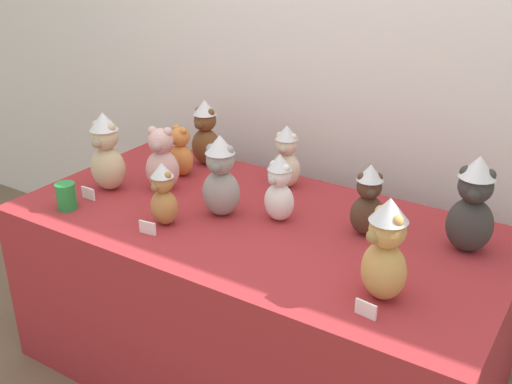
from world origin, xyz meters
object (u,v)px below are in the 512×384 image
(display_table, at_px, (256,299))
(teddy_bear_chestnut, at_px, (205,133))
(teddy_bear_cocoa, at_px, (368,201))
(teddy_bear_ash, at_px, (221,177))
(teddy_bear_sand, at_px, (106,152))
(teddy_bear_blush, at_px, (162,161))
(teddy_bear_charcoal, at_px, (473,206))
(teddy_bear_snow, at_px, (279,188))
(teddy_bear_honey, at_px, (385,250))
(teddy_bear_ginger, at_px, (181,153))
(teddy_bear_cream, at_px, (286,157))
(party_cup_green, at_px, (66,196))
(teddy_bear_caramel, at_px, (163,195))

(display_table, height_order, teddy_bear_chestnut, teddy_bear_chestnut)
(display_table, relative_size, teddy_bear_cocoa, 6.92)
(teddy_bear_ash, xyz_separation_m, teddy_bear_sand, (-0.56, -0.06, 0.01))
(teddy_bear_blush, relative_size, teddy_bear_charcoal, 0.80)
(teddy_bear_ash, height_order, teddy_bear_snow, teddy_bear_ash)
(display_table, relative_size, teddy_bear_honey, 5.67)
(teddy_bear_ginger, bearing_deg, teddy_bear_ash, -14.65)
(teddy_bear_cream, height_order, teddy_bear_chestnut, teddy_bear_chestnut)
(teddy_bear_ginger, xyz_separation_m, teddy_bear_charcoal, (1.29, 0.00, 0.07))
(teddy_bear_cocoa, distance_m, party_cup_green, 1.20)
(teddy_bear_charcoal, height_order, party_cup_green, teddy_bear_charcoal)
(teddy_bear_ginger, xyz_separation_m, teddy_bear_chestnut, (0.01, 0.17, 0.04))
(teddy_bear_blush, bearing_deg, teddy_bear_cocoa, -15.28)
(teddy_bear_cocoa, distance_m, teddy_bear_sand, 1.13)
(teddy_bear_honey, relative_size, teddy_bear_caramel, 1.35)
(teddy_bear_blush, bearing_deg, teddy_bear_chestnut, 72.81)
(teddy_bear_charcoal, height_order, teddy_bear_snow, teddy_bear_charcoal)
(teddy_bear_ash, bearing_deg, teddy_bear_cream, 61.36)
(teddy_bear_ash, bearing_deg, teddy_bear_chestnut, 115.87)
(teddy_bear_blush, relative_size, teddy_bear_ash, 0.85)
(teddy_bear_cream, bearing_deg, teddy_bear_caramel, -121.48)
(teddy_bear_ginger, distance_m, teddy_bear_blush, 0.17)
(teddy_bear_sand, xyz_separation_m, teddy_bear_cream, (0.63, 0.43, -0.03))
(teddy_bear_cocoa, relative_size, teddy_bear_honey, 0.82)
(teddy_bear_honey, xyz_separation_m, party_cup_green, (-1.31, -0.09, -0.11))
(teddy_bear_chestnut, bearing_deg, teddy_bear_cocoa, -14.08)
(teddy_bear_honey, bearing_deg, teddy_bear_sand, -154.74)
(teddy_bear_blush, bearing_deg, teddy_bear_sand, -170.24)
(teddy_bear_ginger, height_order, teddy_bear_caramel, teddy_bear_caramel)
(party_cup_green, bearing_deg, teddy_bear_honey, 3.95)
(teddy_bear_cream, xyz_separation_m, party_cup_green, (-0.64, -0.67, -0.08))
(teddy_bear_ginger, relative_size, teddy_bear_honey, 0.69)
(teddy_bear_honey, bearing_deg, teddy_bear_cocoa, 151.28)
(teddy_bear_sand, height_order, teddy_bear_chestnut, teddy_bear_sand)
(teddy_bear_ash, height_order, party_cup_green, teddy_bear_ash)
(display_table, xyz_separation_m, teddy_bear_sand, (-0.70, -0.09, 0.54))
(display_table, height_order, teddy_bear_honey, teddy_bear_honey)
(teddy_bear_charcoal, bearing_deg, party_cup_green, -169.80)
(teddy_bear_cream, height_order, teddy_bear_caramel, teddy_bear_cream)
(teddy_bear_blush, relative_size, teddy_bear_honey, 0.84)
(teddy_bear_snow, height_order, teddy_bear_chestnut, teddy_bear_chestnut)
(teddy_bear_honey, distance_m, party_cup_green, 1.32)
(teddy_bear_ginger, distance_m, teddy_bear_charcoal, 1.29)
(teddy_bear_cocoa, xyz_separation_m, teddy_bear_charcoal, (0.35, 0.08, 0.04))
(teddy_bear_ginger, relative_size, teddy_bear_snow, 0.86)
(teddy_bear_ash, bearing_deg, teddy_bear_snow, 4.08)
(teddy_bear_snow, bearing_deg, teddy_bear_blush, -169.34)
(teddy_bear_charcoal, bearing_deg, teddy_bear_cocoa, -177.21)
(teddy_bear_ginger, relative_size, teddy_bear_cream, 0.84)
(display_table, height_order, teddy_bear_blush, teddy_bear_blush)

